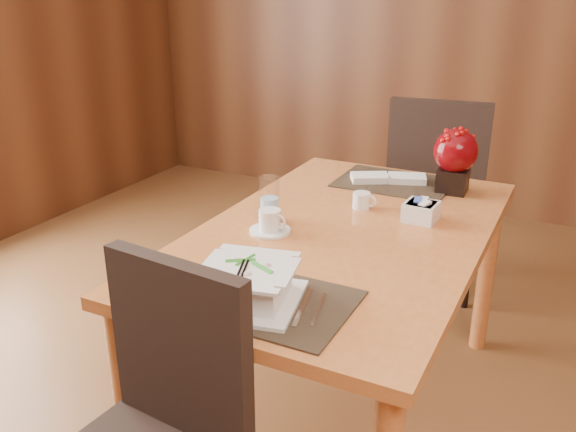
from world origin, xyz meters
The scene contains 14 objects.
back_wall centered at (0.00, 3.00, 1.40)m, with size 5.00×0.02×2.80m, color brown.
dining_table centered at (0.00, 0.60, 0.65)m, with size 0.90×1.50×0.75m.
placemat_near centered at (0.00, 0.05, 0.75)m, with size 0.45×0.33×0.01m, color black.
placemat_far centered at (0.00, 1.15, 0.75)m, with size 0.45×0.33×0.01m, color black.
soup_setting centered at (-0.03, 0.02, 0.80)m, with size 0.31×0.31×0.11m.
coffee_cup centered at (-0.21, 0.47, 0.78)m, with size 0.14×0.14×0.08m.
water_glass centered at (-0.26, 0.55, 0.83)m, with size 0.07×0.07×0.16m, color white.
creamer_jug centered at (-0.02, 0.81, 0.78)m, with size 0.08×0.08×0.06m, color white, non-canonical shape.
sugar_caddy centered at (0.21, 0.79, 0.78)m, with size 0.11×0.11×0.07m, color white.
berry_decor centered at (0.24, 1.15, 0.89)m, with size 0.17×0.17×0.25m.
napkins_far centered at (-0.01, 1.15, 0.77)m, with size 0.30×0.11×0.03m, color white, non-canonical shape.
bread_plate centered at (-0.30, -0.07, 0.75)m, with size 0.14×0.14×0.01m, color white.
near_chair centered at (-0.14, -0.27, 0.52)m, with size 0.47×0.47×0.93m.
far_chair centered at (0.06, 1.70, 0.58)m, with size 0.53×0.53×1.03m.
Camera 1 is at (0.68, -1.17, 1.54)m, focal length 38.00 mm.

